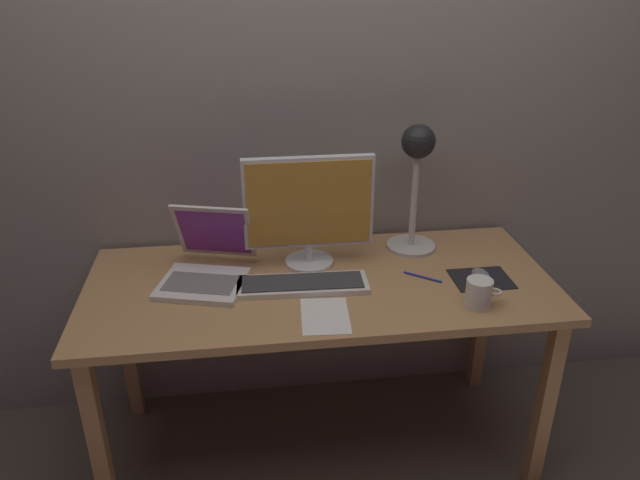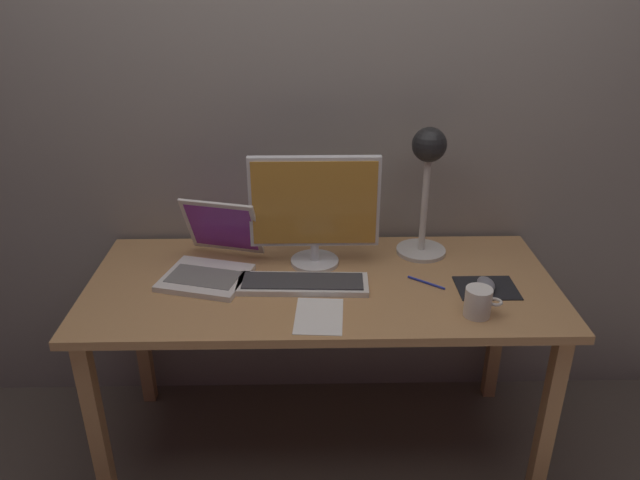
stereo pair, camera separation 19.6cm
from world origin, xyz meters
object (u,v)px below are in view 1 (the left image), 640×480
Objects in this scene: keyboard_main at (303,284)px; laptop at (208,259)px; coffee_mug at (479,293)px; pen at (423,277)px; monitor at (309,208)px; mouse at (481,275)px; desk_lamp at (416,168)px.

laptop is (-0.31, 0.13, 0.05)m from keyboard_main.
coffee_mug is at bearing -20.09° from laptop.
keyboard_main is 3.76× the size of coffee_mug.
coffee_mug is at bearing -58.45° from pen.
monitor reaches higher than coffee_mug.
coffee_mug is 0.24m from pen.
laptop is at bearing 171.23° from pen.
mouse is at bearing 66.40° from coffee_mug.
laptop is 0.94m from mouse.
monitor is 0.27m from keyboard_main.
keyboard_main is 0.34m from laptop.
laptop is 4.16× the size of mouse.
monitor is at bearing 160.76° from mouse.
coffee_mug reaches higher than pen.
laptop is 0.83× the size of desk_lamp.
coffee_mug is 0.85× the size of pen.
keyboard_main is at bearing -21.80° from laptop.
desk_lamp reaches higher than laptop.
coffee_mug is (0.86, -0.31, -0.02)m from laptop.
pen is at bearing 121.55° from coffee_mug.
monitor is at bearing 76.02° from keyboard_main.
laptop is at bearing -170.73° from desk_lamp.
desk_lamp reaches higher than coffee_mug.
laptop is (-0.36, -0.04, -0.15)m from monitor.
keyboard_main is 0.58m from coffee_mug.
desk_lamp reaches higher than pen.
laptop is at bearing 159.91° from coffee_mug.
keyboard_main is 0.61m from mouse.
mouse is (0.93, -0.16, -0.05)m from laptop.
mouse reaches higher than pen.
monitor is 0.39m from laptop.
keyboard_main is 3.18× the size of pen.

